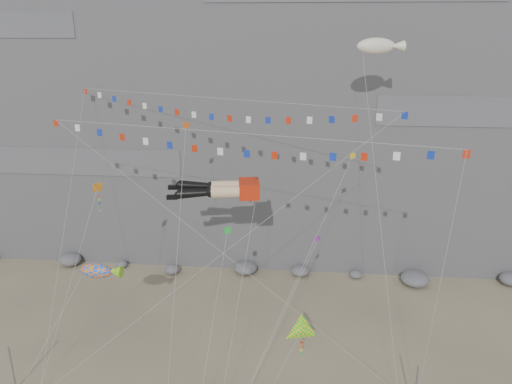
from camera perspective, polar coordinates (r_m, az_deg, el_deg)
ground at (r=41.59m, az=-4.02°, el=-20.11°), size 120.00×120.00×0.00m
cliff at (r=64.29m, az=0.22°, el=17.66°), size 80.00×28.00×50.00m
talus_boulders at (r=55.47m, az=-1.21°, el=-8.68°), size 60.00×3.00×1.20m
anchor_pole_left at (r=42.98m, az=-26.08°, el=-17.66°), size 0.12×0.12×3.76m
legs_kite at (r=41.91m, az=-3.71°, el=0.31°), size 7.90×15.92×19.43m
flag_banner_upper at (r=43.72m, az=-4.16°, el=10.60°), size 29.10×20.25×27.16m
flag_banner_lower at (r=36.10m, az=-2.60°, el=6.74°), size 30.37×9.03×23.57m
harlequin_kite at (r=40.12m, az=-17.68°, el=0.37°), size 4.18×7.53×15.92m
fish_windsock at (r=41.62m, az=-17.77°, el=-8.56°), size 6.50×6.78×10.65m
delta_kite at (r=37.04m, az=5.24°, el=-15.53°), size 5.46×7.53×9.53m
blimp_windsock at (r=44.18m, az=13.57°, el=15.84°), size 4.42×14.52×27.69m
small_kite_a at (r=42.55m, az=-8.04°, el=6.96°), size 1.99×16.36×23.83m
small_kite_b at (r=40.02m, az=6.94°, el=-5.66°), size 6.32×10.62×15.11m
small_kite_c at (r=38.19m, az=-3.32°, el=-4.74°), size 1.68×9.99×14.47m
small_kite_d at (r=40.45m, az=10.68°, el=3.38°), size 9.03×13.50×22.21m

